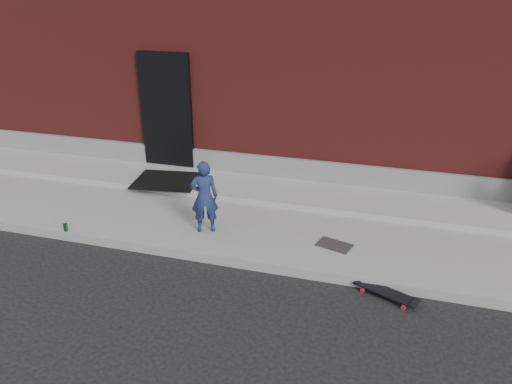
% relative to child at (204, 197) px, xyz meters
% --- Properties ---
extents(ground, '(80.00, 80.00, 0.00)m').
position_rel_child_xyz_m(ground, '(0.94, -0.69, -0.73)').
color(ground, black).
rests_on(ground, ground).
extents(sidewalk, '(20.00, 3.00, 0.15)m').
position_rel_child_xyz_m(sidewalk, '(0.94, 0.81, -0.66)').
color(sidewalk, gray).
rests_on(sidewalk, ground).
extents(apron, '(20.00, 1.20, 0.10)m').
position_rel_child_xyz_m(apron, '(0.94, 1.71, -0.53)').
color(apron, gray).
rests_on(apron, sidewalk).
extents(building, '(20.00, 8.10, 5.00)m').
position_rel_child_xyz_m(building, '(0.93, 6.31, 1.77)').
color(building, maroon).
rests_on(building, ground).
extents(child, '(0.50, 0.42, 1.16)m').
position_rel_child_xyz_m(child, '(0.00, 0.00, 0.00)').
color(child, '#1C264E').
rests_on(child, sidewalk).
extents(skateboard, '(0.85, 0.53, 0.09)m').
position_rel_child_xyz_m(skateboard, '(2.82, -0.81, -0.65)').
color(skateboard, red).
rests_on(skateboard, ground).
extents(soda_can, '(0.09, 0.09, 0.12)m').
position_rel_child_xyz_m(soda_can, '(-2.11, -0.64, -0.52)').
color(soda_can, '#187C37').
rests_on(soda_can, sidewalk).
extents(doormat, '(1.29, 1.10, 0.03)m').
position_rel_child_xyz_m(doormat, '(-1.36, 1.45, -0.46)').
color(doormat, black).
rests_on(doormat, apron).
extents(utility_plate, '(0.57, 0.45, 0.02)m').
position_rel_child_xyz_m(utility_plate, '(2.02, 0.08, -0.57)').
color(utility_plate, '#4E4D52').
rests_on(utility_plate, sidewalk).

